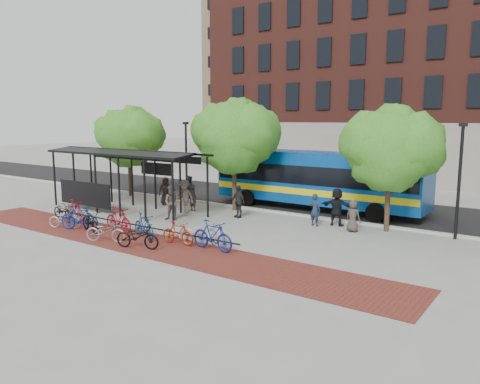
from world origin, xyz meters
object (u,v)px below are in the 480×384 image
Objects in this scene: lamp_post_left at (186,160)px; lamp_post_right at (459,178)px; bike_7 at (144,226)px; pedestrian_4 at (238,201)px; pedestrian_2 at (189,190)px; bike_9 at (178,233)px; bike_3 at (79,218)px; tree_a at (130,135)px; bus_shelter at (124,159)px; tree_c at (393,146)px; bike_10 at (203,233)px; pedestrian_3 at (185,196)px; bike_4 at (91,222)px; pedestrian_1 at (193,197)px; bike_6 at (106,231)px; bike_8 at (137,237)px; pedestrian_6 at (353,216)px; bike_2 at (65,219)px; bike_1 at (75,210)px; pedestrian_7 at (315,210)px; pedestrian_0 at (166,191)px; bike_0 at (63,210)px; pedestrian_8 at (172,203)px; pedestrian_5 at (337,207)px; bike_5 at (118,220)px; bus at (317,177)px; bike_11 at (213,235)px; tree_b at (236,134)px.

lamp_post_right is at bearing 0.00° from lamp_post_left.
pedestrian_4 is (0.80, 6.11, 0.32)m from bike_7.
pedestrian_2 is at bearing -177.52° from pedestrian_4.
bike_9 is (6.57, -7.87, -2.25)m from lamp_post_left.
tree_a is at bearing 13.77° from bike_3.
bus_shelter reaches higher than pedestrian_4.
tree_c reaches higher than pedestrian_4.
tree_a reaches higher than tree_c.
bike_10 is 1.08× the size of pedestrian_3.
bike_10 is 1.11× the size of pedestrian_2.
bike_4 is at bearing -96.62° from pedestrian_3.
bike_6 is at bearing 106.67° from pedestrian_1.
tree_c is 3.07× the size of bike_8.
pedestrian_6 is (-4.27, -1.34, -1.98)m from lamp_post_right.
bike_2 is 3.82m from bike_6.
pedestrian_2 is 0.97× the size of pedestrian_3.
pedestrian_6 is at bearing -6.52° from lamp_post_left.
bike_10 is at bearing -61.73° from bike_7.
lamp_post_right is 14.15m from pedestrian_3.
bike_1 is 5.93m from pedestrian_3.
lamp_post_right is at bearing -157.78° from pedestrian_7.
pedestrian_2 is at bearing -40.69° from lamp_post_left.
pedestrian_4 reaches higher than pedestrian_7.
lamp_post_left reaches higher than bike_2.
tree_a is 3.05× the size of bike_3.
pedestrian_2 reaches higher than pedestrian_0.
pedestrian_0 reaches higher than bike_3.
bike_0 is 5.98m from pedestrian_8.
pedestrian_2 reaches higher than bike_4.
tree_a reaches higher than bike_1.
pedestrian_7 reaches higher than bike_1.
lamp_post_left is 3.87m from pedestrian_3.
pedestrian_5 reaches higher than pedestrian_4.
pedestrian_1 reaches higher than bike_5.
bus is (12.76, 2.94, -2.29)m from tree_a.
pedestrian_4 is (2.70, 5.96, 0.29)m from bike_5.
bike_11 is (9.46, -3.62, -2.38)m from bus_shelter.
bike_9 is 8.33m from pedestrian_6.
bike_8 is 9.91m from pedestrian_2.
tree_b is (9.00, 0.00, 0.22)m from tree_a.
tree_a is 0.96× the size of tree_b.
pedestrian_1 is at bearing 33.24° from bike_9.
pedestrian_6 is at bearing -35.22° from bike_4.
pedestrian_7 is (10.26, 0.08, -0.05)m from pedestrian_0.
bike_11 is at bearing -56.25° from pedestrian_8.
bike_1 is at bearing -126.03° from tree_b.
bike_6 is 0.96× the size of pedestrian_3.
pedestrian_5 is (11.12, 0.78, 0.08)m from pedestrian_0.
pedestrian_6 reaches higher than bike_11.
tree_c is at bearing -47.83° from bike_5.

